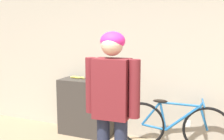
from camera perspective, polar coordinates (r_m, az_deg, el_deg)
name	(u,v)px	position (r m, az deg, el deg)	size (l,w,h in m)	color
wall_back	(155,62)	(4.28, 9.44, 1.68)	(8.00, 0.07, 2.60)	#B7AD99
side_shelf	(86,107)	(4.63, -5.76, -8.06)	(0.92, 0.39, 0.97)	#38332D
person	(112,97)	(2.85, 0.01, -6.01)	(0.63, 0.28, 1.80)	#23283D
bicycle	(174,126)	(4.15, 13.26, -11.72)	(1.66, 0.46, 0.78)	black
banana	(78,77)	(4.66, -7.51, -1.60)	(0.31, 0.09, 0.04)	#EAD64C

